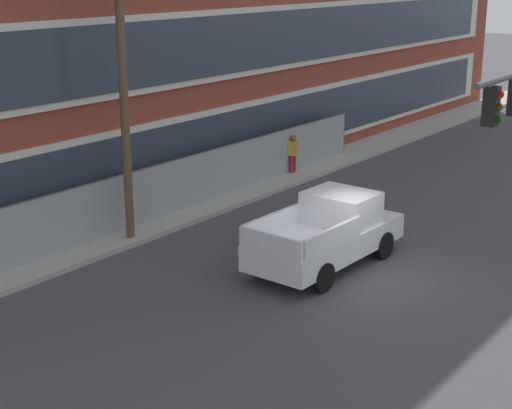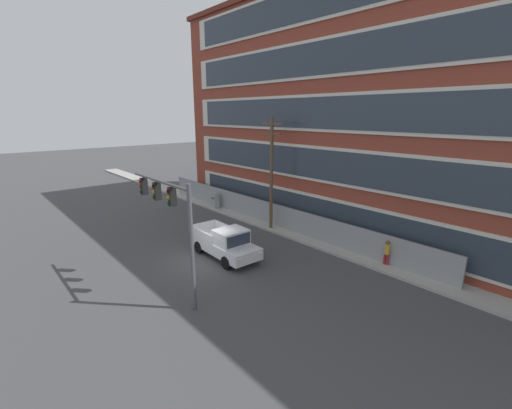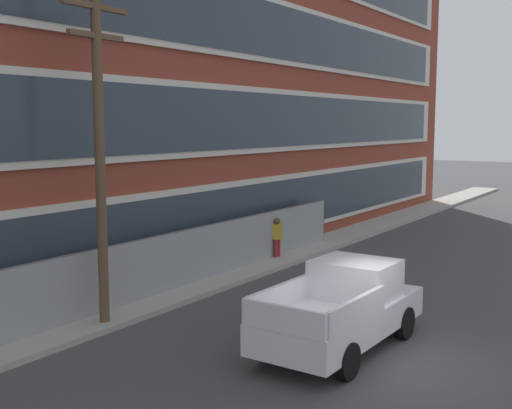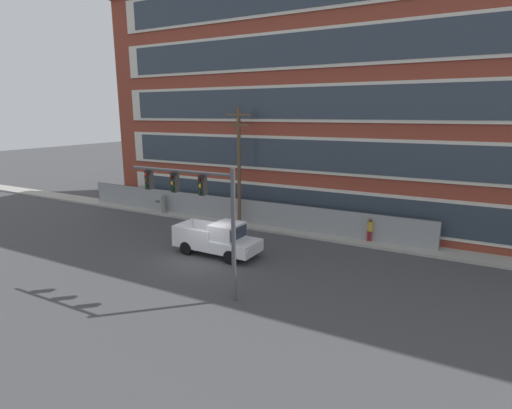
{
  "view_description": "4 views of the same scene",
  "coord_description": "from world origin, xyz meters",
  "px_view_note": "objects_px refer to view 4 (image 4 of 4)",
  "views": [
    {
      "loc": [
        -17.56,
        -9.85,
        8.16
      ],
      "look_at": [
        -1.83,
        2.14,
        2.1
      ],
      "focal_mm": 55.0,
      "sensor_mm": 36.0,
      "label": 1
    },
    {
      "loc": [
        16.76,
        -10.68,
        8.89
      ],
      "look_at": [
        1.51,
        2.59,
        3.49
      ],
      "focal_mm": 24.0,
      "sensor_mm": 36.0,
      "label": 2
    },
    {
      "loc": [
        -13.2,
        -5.2,
        5.29
      ],
      "look_at": [
        0.33,
        3.68,
        3.25
      ],
      "focal_mm": 45.0,
      "sensor_mm": 36.0,
      "label": 3
    },
    {
      "loc": [
        12.88,
        -17.7,
        8.25
      ],
      "look_at": [
        1.92,
        2.69,
        2.95
      ],
      "focal_mm": 28.0,
      "sensor_mm": 36.0,
      "label": 4
    }
  ],
  "objects_px": {
    "utility_pole_near_corner": "(239,163)",
    "pedestrian_near_cabinet": "(370,229)",
    "traffic_signal_mast": "(198,201)",
    "electrical_cabinet": "(160,205)",
    "pickup_truck_white": "(219,239)"
  },
  "relations": [
    {
      "from": "utility_pole_near_corner",
      "to": "pedestrian_near_cabinet",
      "type": "xyz_separation_m",
      "value": [
        9.46,
        0.49,
        -3.75
      ]
    },
    {
      "from": "pickup_truck_white",
      "to": "utility_pole_near_corner",
      "type": "xyz_separation_m",
      "value": [
        -2.03,
        5.88,
        3.77
      ]
    },
    {
      "from": "pickup_truck_white",
      "to": "traffic_signal_mast",
      "type": "bearing_deg",
      "value": -65.95
    },
    {
      "from": "traffic_signal_mast",
      "to": "utility_pole_near_corner",
      "type": "height_order",
      "value": "utility_pole_near_corner"
    },
    {
      "from": "traffic_signal_mast",
      "to": "pedestrian_near_cabinet",
      "type": "bearing_deg",
      "value": 64.05
    },
    {
      "from": "utility_pole_near_corner",
      "to": "pedestrian_near_cabinet",
      "type": "bearing_deg",
      "value": 2.96
    },
    {
      "from": "electrical_cabinet",
      "to": "utility_pole_near_corner",
      "type": "bearing_deg",
      "value": 0.17
    },
    {
      "from": "pickup_truck_white",
      "to": "pedestrian_near_cabinet",
      "type": "distance_m",
      "value": 9.78
    },
    {
      "from": "utility_pole_near_corner",
      "to": "electrical_cabinet",
      "type": "relative_size",
      "value": 5.26
    },
    {
      "from": "pickup_truck_white",
      "to": "pedestrian_near_cabinet",
      "type": "relative_size",
      "value": 3.14
    },
    {
      "from": "traffic_signal_mast",
      "to": "utility_pole_near_corner",
      "type": "relative_size",
      "value": 0.69
    },
    {
      "from": "pickup_truck_white",
      "to": "utility_pole_near_corner",
      "type": "height_order",
      "value": "utility_pole_near_corner"
    },
    {
      "from": "utility_pole_near_corner",
      "to": "pedestrian_near_cabinet",
      "type": "relative_size",
      "value": 5.12
    },
    {
      "from": "utility_pole_near_corner",
      "to": "electrical_cabinet",
      "type": "bearing_deg",
      "value": -179.83
    },
    {
      "from": "pedestrian_near_cabinet",
      "to": "utility_pole_near_corner",
      "type": "bearing_deg",
      "value": -177.04
    }
  ]
}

